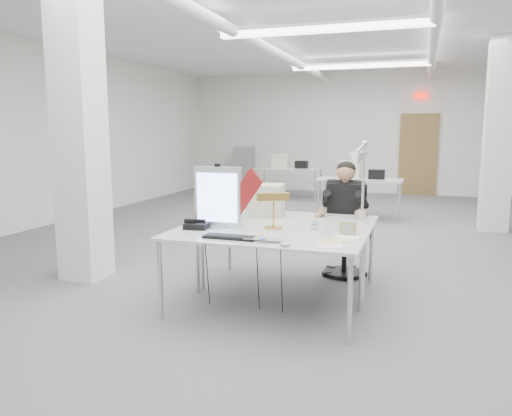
{
  "coord_description": "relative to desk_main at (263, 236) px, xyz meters",
  "views": [
    {
      "loc": [
        1.33,
        -6.68,
        1.69
      ],
      "look_at": [
        -0.24,
        -2.0,
        0.91
      ],
      "focal_mm": 35.0,
      "sensor_mm": 36.0,
      "label": 1
    }
  ],
  "objects": [
    {
      "name": "room_shell",
      "position": [
        0.04,
        2.63,
        0.95
      ],
      "size": [
        10.04,
        14.04,
        3.24
      ],
      "color": "#5B5A5D",
      "rests_on": "ground"
    },
    {
      "name": "desk_phone",
      "position": [
        -0.69,
        0.08,
        0.04
      ],
      "size": [
        0.23,
        0.21,
        0.05
      ],
      "primitive_type": "cube",
      "rotation": [
        0.0,
        0.0,
        0.1
      ],
      "color": "black",
      "rests_on": "desk_main"
    },
    {
      "name": "bankers_lamp",
      "position": [
        0.0,
        0.31,
        0.17
      ],
      "size": [
        0.29,
        0.21,
        0.31
      ],
      "primitive_type": null,
      "rotation": [
        0.0,
        0.0,
        0.42
      ],
      "color": "gold",
      "rests_on": "desk_main"
    },
    {
      "name": "desk_second",
      "position": [
        0.0,
        0.9,
        0.0
      ],
      "size": [
        1.8,
        0.9,
        0.02
      ],
      "primitive_type": "cube",
      "color": "silver",
      "rests_on": "room_shell"
    },
    {
      "name": "paper_stack_b",
      "position": [
        0.65,
        -0.08,
        0.02
      ],
      "size": [
        0.29,
        0.29,
        0.01
      ],
      "primitive_type": "cube",
      "rotation": [
        0.0,
        0.0,
        -0.75
      ],
      "color": "#D9BF82",
      "rests_on": "desk_main"
    },
    {
      "name": "keyboard",
      "position": [
        -0.22,
        -0.23,
        0.02
      ],
      "size": [
        0.48,
        0.16,
        0.02
      ],
      "primitive_type": "cube",
      "rotation": [
        0.0,
        0.0,
        -0.0
      ],
      "color": "black",
      "rests_on": "desk_main"
    },
    {
      "name": "picture_frame_right",
      "position": [
        0.72,
        0.22,
        0.07
      ],
      "size": [
        0.15,
        0.04,
        0.12
      ],
      "primitive_type": "cube",
      "rotation": [
        -0.21,
        0.0,
        -0.01
      ],
      "color": "#AD934A",
      "rests_on": "desk_main"
    },
    {
      "name": "desk_clock",
      "position": [
        0.38,
        0.4,
        0.06
      ],
      "size": [
        0.1,
        0.06,
        0.1
      ],
      "primitive_type": "cylinder",
      "rotation": [
        1.57,
        0.0,
        -0.28
      ],
      "color": "silver",
      "rests_on": "desk_main"
    },
    {
      "name": "beige_monitor",
      "position": [
        -0.27,
        0.98,
        0.19
      ],
      "size": [
        0.41,
        0.39,
        0.35
      ],
      "primitive_type": "cube",
      "rotation": [
        0.0,
        0.0,
        0.13
      ],
      "color": "#BBB69B",
      "rests_on": "desk_second"
    },
    {
      "name": "mouse",
      "position": [
        0.31,
        -0.38,
        0.03
      ],
      "size": [
        0.1,
        0.07,
        0.04
      ],
      "primitive_type": "ellipsoid",
      "rotation": [
        0.0,
        0.0,
        -0.06
      ],
      "color": "#A2A2A6",
      "rests_on": "desk_main"
    },
    {
      "name": "pennant",
      "position": [
        -0.23,
        0.16,
        0.36
      ],
      "size": [
        0.41,
        0.18,
        0.48
      ],
      "primitive_type": "cube",
      "rotation": [
        0.0,
        -0.87,
        -0.39
      ],
      "color": "maroon",
      "rests_on": "monitor"
    },
    {
      "name": "paper_stack_a",
      "position": [
        0.63,
        -0.18,
        0.02
      ],
      "size": [
        0.29,
        0.35,
        0.01
      ],
      "primitive_type": "cube",
      "rotation": [
        0.0,
        0.0,
        0.32
      ],
      "color": "silver",
      "rests_on": "desk_main"
    },
    {
      "name": "seated_person",
      "position": [
        0.51,
        1.46,
        0.16
      ],
      "size": [
        0.52,
        0.65,
        0.95
      ],
      "primitive_type": null,
      "rotation": [
        0.0,
        0.0,
        -0.03
      ],
      "color": "black",
      "rests_on": "office_chair"
    },
    {
      "name": "desk_main",
      "position": [
        0.0,
        0.0,
        0.0
      ],
      "size": [
        1.8,
        0.9,
        0.02
      ],
      "primitive_type": "cube",
      "color": "silver",
      "rests_on": "room_shell"
    },
    {
      "name": "laptop",
      "position": [
        0.09,
        -0.29,
        0.03
      ],
      "size": [
        0.35,
        0.23,
        0.03
      ],
      "primitive_type": "imported",
      "rotation": [
        0.0,
        0.0,
        0.06
      ],
      "color": "#A4A5A9",
      "rests_on": "desk_main"
    },
    {
      "name": "paper_stack_c",
      "position": [
        0.74,
        0.13,
        0.02
      ],
      "size": [
        0.26,
        0.22,
        0.01
      ],
      "primitive_type": "cube",
      "rotation": [
        0.0,
        0.0,
        -0.35
      ],
      "color": "white",
      "rests_on": "desk_main"
    },
    {
      "name": "bg_desk_a",
      "position": [
        0.2,
        5.5,
        0.0
      ],
      "size": [
        1.6,
        0.8,
        0.02
      ],
      "primitive_type": "cube",
      "color": "silver",
      "rests_on": "room_shell"
    },
    {
      "name": "filing_cabinet",
      "position": [
        -3.5,
        9.15,
        -0.14
      ],
      "size": [
        0.45,
        0.55,
        1.2
      ],
      "primitive_type": "cube",
      "color": "gray",
      "rests_on": "room_shell"
    },
    {
      "name": "office_chair",
      "position": [
        0.51,
        1.51,
        -0.22
      ],
      "size": [
        0.53,
        0.53,
        1.05
      ],
      "primitive_type": null,
      "rotation": [
        0.0,
        0.0,
        -0.03
      ],
      "color": "black",
      "rests_on": "room_shell"
    },
    {
      "name": "monitor",
      "position": [
        -0.52,
        0.2,
        0.31
      ],
      "size": [
        0.47,
        0.05,
        0.59
      ],
      "primitive_type": "cube",
      "rotation": [
        0.0,
        0.0,
        0.01
      ],
      "color": "silver",
      "rests_on": "desk_main"
    },
    {
      "name": "bg_desk_b",
      "position": [
        -1.8,
        7.7,
        0.0
      ],
      "size": [
        1.6,
        0.8,
        0.02
      ],
      "primitive_type": "cube",
      "color": "silver",
      "rests_on": "room_shell"
    },
    {
      "name": "picture_frame_left",
      "position": [
        -0.76,
        0.33,
        0.07
      ],
      "size": [
        0.15,
        0.1,
        0.12
      ],
      "primitive_type": "cube",
      "rotation": [
        -0.21,
        0.0,
        0.49
      ],
      "color": "olive",
      "rests_on": "desk_main"
    },
    {
      "name": "architect_lamp",
      "position": [
        0.76,
        0.75,
        0.42
      ],
      "size": [
        0.43,
        0.67,
        0.82
      ],
      "primitive_type": null,
      "rotation": [
        0.0,
        0.0,
        0.36
      ],
      "color": "silver",
      "rests_on": "desk_second"
    }
  ]
}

